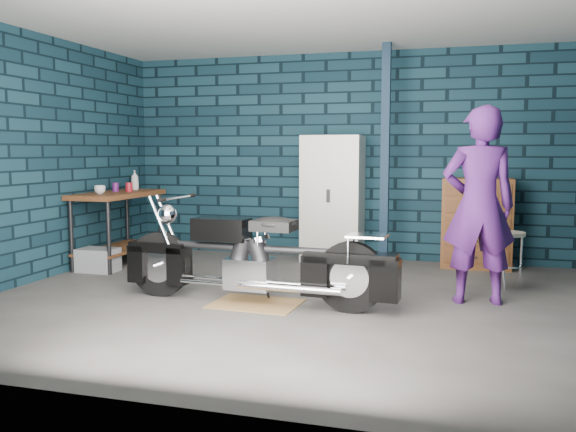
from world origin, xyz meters
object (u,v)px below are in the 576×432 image
at_px(shop_stool, 508,260).
at_px(tool_chest, 477,223).
at_px(motorcycle, 256,251).
at_px(person, 479,206).
at_px(locker, 333,199).
at_px(storage_bin, 98,260).
at_px(workbench, 119,228).

bearing_deg(shop_stool, tool_chest, 105.80).
xyz_separation_m(motorcycle, person, (1.97, 0.63, 0.42)).
relative_size(locker, tool_chest, 1.48).
relative_size(person, locker, 1.13).
xyz_separation_m(storage_bin, tool_chest, (4.30, 1.50, 0.41)).
relative_size(storage_bin, shop_stool, 0.75).
relative_size(workbench, storage_bin, 3.15).
bearing_deg(storage_bin, locker, 30.85).
bearing_deg(workbench, person, -10.62).
xyz_separation_m(locker, shop_stool, (2.09, -1.07, -0.51)).
bearing_deg(tool_chest, person, -90.69).
height_order(workbench, motorcycle, motorcycle).
xyz_separation_m(workbench, motorcycle, (2.32, -1.43, 0.04)).
bearing_deg(locker, motorcycle, -94.89).
bearing_deg(workbench, locker, 21.55).
distance_m(motorcycle, tool_chest, 3.15).
bearing_deg(storage_bin, motorcycle, -22.07).
relative_size(motorcycle, tool_chest, 2.07).
height_order(storage_bin, locker, locker).
relative_size(storage_bin, locker, 0.27).
relative_size(workbench, shop_stool, 2.37).
xyz_separation_m(workbench, locker, (2.53, 1.00, 0.35)).
bearing_deg(workbench, shop_stool, -0.94).
relative_size(motorcycle, locker, 1.40).
height_order(storage_bin, tool_chest, tool_chest).
distance_m(workbench, locker, 2.74).
distance_m(storage_bin, shop_stool, 4.62).
bearing_deg(shop_stool, locker, 152.81).
distance_m(person, shop_stool, 1.01).
distance_m(workbench, tool_chest, 4.43).
height_order(workbench, locker, locker).
height_order(workbench, storage_bin, workbench).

